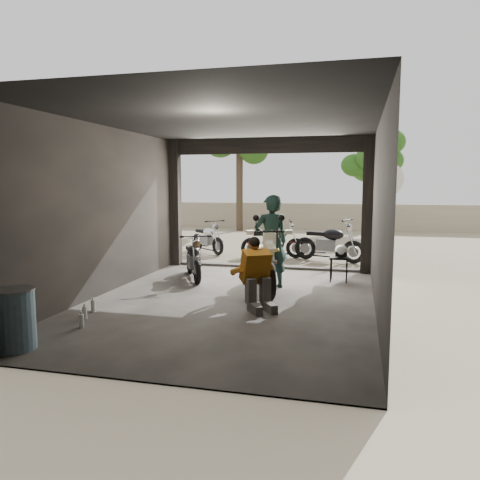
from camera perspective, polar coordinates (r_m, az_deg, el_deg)
The scene contains 16 objects.
ground at distance 8.43m, azimuth -1.24°, elevation -7.64°, with size 80.00×80.00×0.00m, color #7A6D56.
garage at distance 8.73m, azimuth -0.31°, elevation 1.39°, with size 7.00×7.13×3.20m.
boundary_wall at distance 22.03m, azimuth 8.51°, elevation 2.88°, with size 18.00×0.30×1.20m, color gray.
tree_left at distance 21.10m, azimuth -0.06°, elevation 11.99°, with size 2.20×2.20×5.60m.
tree_right at distance 21.92m, azimuth 16.07°, elevation 10.41°, with size 2.20×2.20×5.00m.
main_bike at distance 9.17m, azimuth 2.98°, elevation -2.37°, with size 0.79×1.93×1.28m, color beige, non-canonical shape.
left_bike at distance 10.42m, azimuth -5.72°, elevation -1.99°, with size 0.62×1.51×1.02m, color black, non-canonical shape.
outside_bike_a at distance 14.30m, azimuth -4.03°, elevation 0.46°, with size 0.63×1.52×1.03m, color black, non-canonical shape.
outside_bike_b at distance 13.33m, azimuth 4.11°, elevation 0.12°, with size 0.67×1.62×1.09m, color #42120F, non-canonical shape.
outside_bike_c at distance 12.93m, azimuth 10.78°, elevation 0.00°, with size 0.72×1.75×1.18m, color black, non-canonical shape.
rider at distance 9.40m, azimuth 3.80°, elevation -0.25°, with size 0.69×0.45×1.90m, color #162D29.
mechanic at distance 7.79m, azimuth 2.22°, elevation -4.39°, with size 0.60×0.82×1.18m, color orange, non-canonical shape.
stool at distance 10.29m, azimuth 11.98°, elevation -2.44°, with size 0.40×0.40×0.55m.
helmet at distance 10.26m, azimuth 12.24°, elevation -1.30°, with size 0.28×0.29×0.26m, color white.
oil_drum at distance 6.64m, azimuth -25.81°, elevation -8.81°, with size 0.51×0.51×0.79m, color slate.
sign_post at distance 12.13m, azimuth 17.18°, elevation 5.20°, with size 0.89×0.08×2.66m.
Camera 1 is at (2.18, -7.87, 2.12)m, focal length 35.00 mm.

